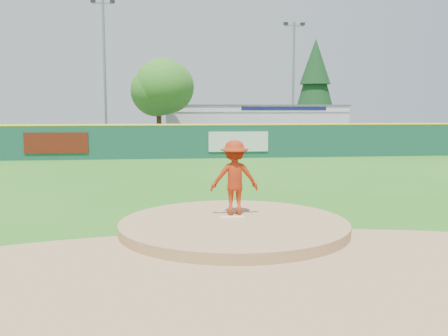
{
  "coord_description": "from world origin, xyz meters",
  "views": [
    {
      "loc": [
        -1.64,
        -11.66,
        2.92
      ],
      "look_at": [
        0.0,
        2.0,
        1.3
      ],
      "focal_mm": 40.0,
      "sensor_mm": 36.0,
      "label": 1
    }
  ],
  "objects": [
    {
      "name": "ground",
      "position": [
        0.0,
        0.0,
        0.0
      ],
      "size": [
        120.0,
        120.0,
        0.0
      ],
      "primitive_type": "plane",
      "color": "#286B19",
      "rests_on": "ground"
    },
    {
      "name": "pitchers_mound",
      "position": [
        0.0,
        0.0,
        0.0
      ],
      "size": [
        5.5,
        5.5,
        0.5
      ],
      "primitive_type": "cylinder",
      "color": "#9E774C",
      "rests_on": "ground"
    },
    {
      "name": "pitching_rubber",
      "position": [
        0.0,
        0.3,
        0.27
      ],
      "size": [
        0.6,
        0.15,
        0.04
      ],
      "primitive_type": "cube",
      "color": "white",
      "rests_on": "pitchers_mound"
    },
    {
      "name": "infield_dirt_arc",
      "position": [
        0.0,
        -3.0,
        0.01
      ],
      "size": [
        15.4,
        15.4,
        0.01
      ],
      "primitive_type": "cylinder",
      "color": "#9E774C",
      "rests_on": "ground"
    },
    {
      "name": "parking_lot",
      "position": [
        0.0,
        27.0,
        0.01
      ],
      "size": [
        44.0,
        16.0,
        0.02
      ],
      "primitive_type": "cube",
      "color": "#38383A",
      "rests_on": "ground"
    },
    {
      "name": "pitcher",
      "position": [
        0.12,
        0.77,
        1.2
      ],
      "size": [
        1.23,
        0.71,
        1.89
      ],
      "primitive_type": "imported",
      "rotation": [
        0.0,
        0.0,
        3.13
      ],
      "color": "#9E270D",
      "rests_on": "pitchers_mound"
    },
    {
      "name": "van",
      "position": [
        5.12,
        25.52,
        0.77
      ],
      "size": [
        5.52,
        2.82,
        1.49
      ],
      "primitive_type": "imported",
      "rotation": [
        0.0,
        0.0,
        1.51
      ],
      "color": "white",
      "rests_on": "parking_lot"
    },
    {
      "name": "pool_building_grp",
      "position": [
        6.0,
        31.99,
        1.66
      ],
      "size": [
        15.2,
        8.2,
        3.31
      ],
      "color": "silver",
      "rests_on": "ground"
    },
    {
      "name": "fence_banners",
      "position": [
        -2.52,
        17.92,
        1.0
      ],
      "size": [
        14.21,
        0.04,
        1.2
      ],
      "color": "#5A180C",
      "rests_on": "ground"
    },
    {
      "name": "playground_slide",
      "position": [
        -12.57,
        23.2,
        0.72
      ],
      "size": [
        0.92,
        2.58,
        1.42
      ],
      "color": "#1836CF",
      "rests_on": "ground"
    },
    {
      "name": "outfield_fence",
      "position": [
        0.0,
        18.0,
        1.09
      ],
      "size": [
        40.0,
        0.14,
        2.07
      ],
      "color": "#154537",
      "rests_on": "ground"
    },
    {
      "name": "deciduous_tree",
      "position": [
        -2.0,
        25.0,
        4.55
      ],
      "size": [
        5.6,
        5.6,
        7.36
      ],
      "color": "#382314",
      "rests_on": "ground"
    },
    {
      "name": "conifer_tree",
      "position": [
        13.0,
        36.0,
        5.54
      ],
      "size": [
        4.4,
        4.4,
        9.5
      ],
      "color": "#382314",
      "rests_on": "ground"
    },
    {
      "name": "light_pole_left",
      "position": [
        -6.0,
        27.0,
        6.05
      ],
      "size": [
        1.75,
        0.25,
        11.0
      ],
      "color": "gray",
      "rests_on": "ground"
    },
    {
      "name": "light_pole_right",
      "position": [
        9.0,
        29.0,
        5.54
      ],
      "size": [
        1.75,
        0.25,
        10.0
      ],
      "color": "gray",
      "rests_on": "ground"
    }
  ]
}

